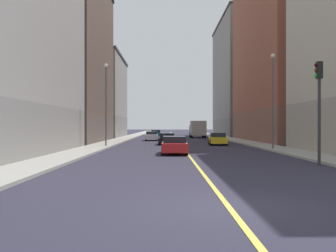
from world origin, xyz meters
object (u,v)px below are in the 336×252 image
traffic_light_left_near (319,98)px  car_yellow (218,139)px  car_teal (156,134)px  box_truck (198,129)px  building_left_mid (283,53)px  car_red (174,145)px  street_lamp_left_near (273,92)px  car_black (167,139)px  building_left_far (242,78)px  building_right_midblock (67,59)px  street_lamp_right_near (106,97)px  building_right_distant (97,97)px  car_white (152,136)px

traffic_light_left_near → car_yellow: 21.13m
car_teal → box_truck: (7.44, -2.85, 0.91)m
building_left_mid → car_red: (-15.11, -22.00, -11.20)m
traffic_light_left_near → car_red: traffic_light_left_near is taller
traffic_light_left_near → car_yellow: bearing=96.8°
car_yellow → car_red: 13.73m
street_lamp_left_near → car_black: street_lamp_left_near is taller
car_yellow → building_left_mid: bearing=42.4°
building_left_far → building_right_midblock: building_left_far is taller
traffic_light_left_near → street_lamp_left_near: 12.05m
building_right_midblock → street_lamp_right_near: building_right_midblock is taller
traffic_light_left_near → street_lamp_right_near: bearing=129.9°
building_right_midblock → building_left_mid: bearing=5.6°
building_left_mid → traffic_light_left_near: 32.03m
building_right_midblock → building_right_distant: building_right_midblock is taller
street_lamp_left_near → car_white: (-11.17, 21.15, -4.33)m
street_lamp_left_near → traffic_light_left_near: bearing=-94.9°
street_lamp_right_near → box_truck: bearing=68.2°
building_left_mid → street_lamp_left_near: 20.42m
car_teal → building_right_midblock: bearing=-116.8°
building_left_mid → building_left_far: (-0.00, 26.95, 0.11)m
car_white → car_red: size_ratio=0.98×
car_white → car_teal: bearing=89.3°
car_teal → street_lamp_right_near: bearing=-97.3°
car_yellow → street_lamp_left_near: bearing=-68.5°
building_right_distant → box_truck: 19.14m
car_red → street_lamp_right_near: bearing=126.7°
building_left_far → street_lamp_right_near: 46.18m
traffic_light_left_near → building_left_mid: bearing=75.7°
car_white → traffic_light_left_near: bearing=-72.9°
building_left_mid → building_right_midblock: building_left_mid is taller
street_lamp_left_near → car_red: (-8.51, -3.93, -4.34)m
car_teal → car_white: size_ratio=0.90×
car_red → building_right_midblock: bearing=124.3°
building_right_distant → box_truck: size_ratio=2.71×
car_white → car_black: bearing=-79.3°
car_black → building_right_midblock: bearing=156.4°
car_teal → car_red: car_teal is taller
street_lamp_left_near → street_lamp_right_near: bearing=162.2°
car_black → traffic_light_left_near: bearing=-69.8°
building_right_distant → car_white: (10.46, -14.68, -6.71)m
building_left_mid → street_lamp_right_near: 26.28m
street_lamp_right_near → car_red: size_ratio=1.81×
building_left_mid → car_black: bearing=-152.1°
building_left_mid → car_white: 21.23m
street_lamp_right_near → box_truck: street_lamp_right_near is taller
traffic_light_left_near → car_white: bearing=107.1°
car_yellow → car_white: size_ratio=0.93×
building_right_distant → traffic_light_left_near: building_right_distant is taller
street_lamp_left_near → building_left_far: bearing=81.6°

